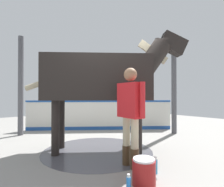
# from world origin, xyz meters

# --- Properties ---
(ground_plane) EXTENTS (16.00, 16.00, 0.02)m
(ground_plane) POSITION_xyz_m (0.00, 0.00, -0.01)
(ground_plane) COLOR gray
(wet_patch) EXTENTS (2.41, 2.41, 0.00)m
(wet_patch) POSITION_xyz_m (-0.17, 0.16, 0.00)
(wet_patch) COLOR #4C4C54
(wet_patch) RESTS_ON ground
(barrier_wall) EXTENTS (3.27, 4.08, 1.05)m
(barrier_wall) POSITION_xyz_m (1.73, -1.35, 0.48)
(barrier_wall) COLOR silver
(barrier_wall) RESTS_ON ground
(roof_post_near) EXTENTS (0.16, 0.16, 3.07)m
(roof_post_near) POSITION_xyz_m (-0.36, -2.79, 1.53)
(roof_post_near) COLOR #4C4C51
(roof_post_near) RESTS_ON ground
(roof_post_far) EXTENTS (0.16, 0.16, 3.07)m
(roof_post_far) POSITION_xyz_m (2.67, 1.01, 1.53)
(roof_post_far) COLOR #4C4C51
(roof_post_far) RESTS_ON ground
(horse) EXTENTS (2.45, 2.95, 2.68)m
(horse) POSITION_xyz_m (-0.24, 0.07, 1.60)
(horse) COLOR black
(horse) RESTS_ON ground
(handler) EXTENTS (0.68, 0.28, 1.70)m
(handler) POSITION_xyz_m (-1.27, 0.28, 0.99)
(handler) COLOR #47331E
(handler) RESTS_ON ground
(wash_bucket) EXTENTS (0.32, 0.32, 0.36)m
(wash_bucket) POSITION_xyz_m (-1.81, 0.61, 0.18)
(wash_bucket) COLOR maroon
(wash_bucket) RESTS_ON ground
(bottle_shampoo) EXTENTS (0.08, 0.08, 0.26)m
(bottle_shampoo) POSITION_xyz_m (-1.70, 0.19, 0.12)
(bottle_shampoo) COLOR #3399CC
(bottle_shampoo) RESTS_ON ground
(bottle_spray) EXTENTS (0.06, 0.06, 0.23)m
(bottle_spray) POSITION_xyz_m (-1.80, 0.90, 0.10)
(bottle_spray) COLOR blue
(bottle_spray) RESTS_ON ground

